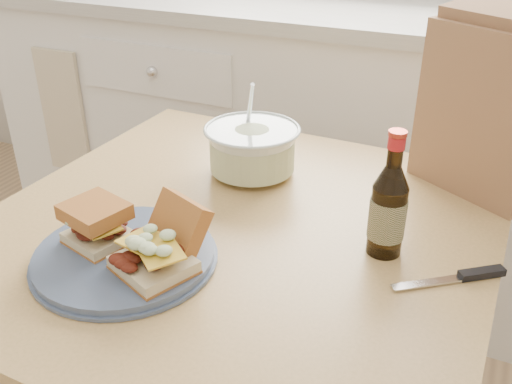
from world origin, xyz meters
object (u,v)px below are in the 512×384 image
at_px(plate, 125,256).
at_px(coleslaw_bowl, 252,151).
at_px(paper_bag, 495,109).
at_px(dining_table, 237,272).
at_px(beer_bottle, 388,209).

bearing_deg(plate, coleslaw_bowl, 82.07).
height_order(plate, paper_bag, paper_bag).
xyz_separation_m(plate, coleslaw_bowl, (0.05, 0.37, 0.04)).
xyz_separation_m(dining_table, plate, (-0.11, -0.18, 0.12)).
relative_size(plate, beer_bottle, 1.35).
xyz_separation_m(coleslaw_bowl, paper_bag, (0.44, 0.15, 0.11)).
bearing_deg(beer_bottle, plate, -160.21).
bearing_deg(plate, paper_bag, 46.80).
bearing_deg(plate, beer_bottle, 28.54).
height_order(dining_table, plate, plate).
height_order(plate, beer_bottle, beer_bottle).
xyz_separation_m(beer_bottle, paper_bag, (0.12, 0.32, 0.08)).
bearing_deg(plate, dining_table, 58.03).
distance_m(coleslaw_bowl, beer_bottle, 0.36).
relative_size(coleslaw_bowl, paper_bag, 0.62).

